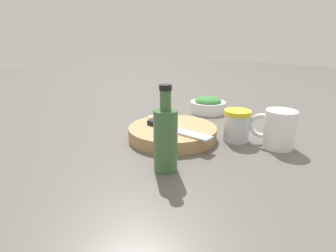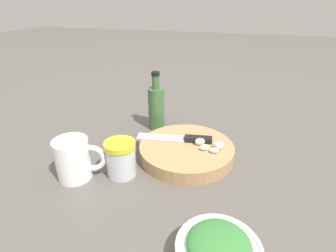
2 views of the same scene
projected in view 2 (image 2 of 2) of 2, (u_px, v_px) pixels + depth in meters
ground_plane at (175, 146)px, 0.71m from camera, size 5.00×5.00×0.00m
cutting_board at (186, 151)px, 0.66m from camera, size 0.24×0.24×0.03m
chef_knife at (179, 139)px, 0.67m from camera, size 0.05×0.20×0.01m
garlic_cloves at (211, 145)px, 0.63m from camera, size 0.05×0.08×0.02m
herb_bowl at (218, 252)px, 0.39m from camera, size 0.13×0.13×0.06m
spice_jar at (121, 158)px, 0.58m from camera, size 0.07×0.07×0.08m
coffee_mug at (75, 159)px, 0.57m from camera, size 0.07×0.11×0.09m
oil_bottle at (156, 107)px, 0.78m from camera, size 0.05×0.05×0.18m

